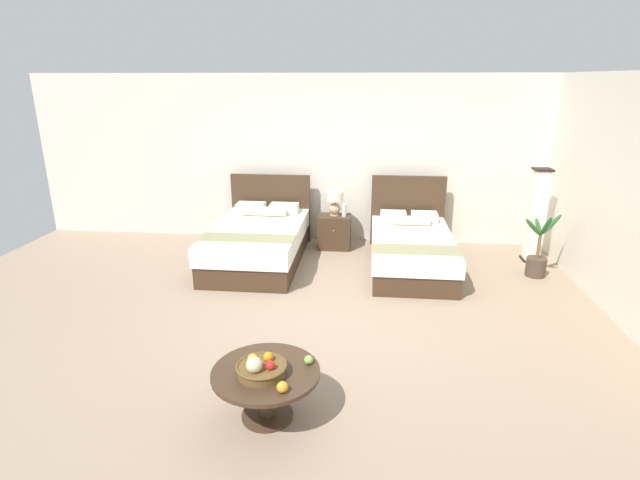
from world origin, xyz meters
TOP-DOWN VIEW (x-y plane):
  - ground_plane at (0.00, 0.00)m, footprint 10.35×9.44m
  - wall_back at (0.00, 2.92)m, footprint 10.35×0.12m
  - wall_side_right at (3.38, 0.40)m, footprint 0.12×5.04m
  - bed_near_window at (-1.13, 1.64)m, footprint 1.32×2.21m
  - bed_near_corner at (1.13, 1.65)m, footprint 1.18×2.15m
  - nightstand at (-0.04, 2.38)m, footprint 0.52×0.41m
  - table_lamp at (-0.04, 2.40)m, footprint 0.27×0.27m
  - vase at (0.11, 2.34)m, footprint 0.07×0.07m
  - coffee_table at (-0.27, -1.89)m, footprint 0.87×0.87m
  - fruit_bowl at (-0.30, -1.95)m, footprint 0.40×0.40m
  - loose_apple at (0.05, -1.76)m, footprint 0.07×0.07m
  - loose_orange at (-0.09, -2.15)m, footprint 0.09×0.09m
  - floor_lamp_corner at (2.97, 2.11)m, footprint 0.26×0.26m
  - potted_palm at (2.85, 1.46)m, footprint 0.53×0.52m

SIDE VIEW (x-z plane):
  - ground_plane at x=0.00m, z-range -0.02..0.00m
  - potted_palm at x=2.85m, z-range -0.21..0.73m
  - nightstand at x=-0.04m, z-range 0.00..0.54m
  - bed_near_corner at x=1.13m, z-range -0.29..0.87m
  - bed_near_window at x=-1.13m, z-range -0.25..0.89m
  - coffee_table at x=-0.27m, z-range 0.11..0.54m
  - loose_apple at x=0.05m, z-range 0.43..0.50m
  - loose_orange at x=-0.09m, z-range 0.43..0.52m
  - fruit_bowl at x=-0.30m, z-range 0.40..0.59m
  - vase at x=0.11m, z-range 0.54..0.75m
  - floor_lamp_corner at x=2.97m, z-range 0.00..1.40m
  - table_lamp at x=-0.04m, z-range 0.58..0.98m
  - wall_back at x=0.00m, z-range 0.00..2.72m
  - wall_side_right at x=3.38m, z-range 0.00..2.72m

